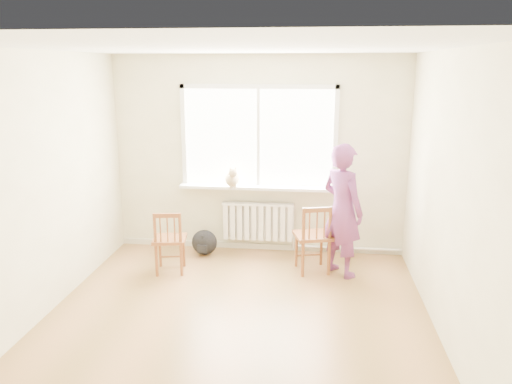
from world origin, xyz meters
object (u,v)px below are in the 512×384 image
(chair_left, at_px, (169,242))
(cat, at_px, (232,178))
(chair_right, at_px, (314,239))
(person, at_px, (342,210))
(backpack, at_px, (204,242))

(chair_left, relative_size, cat, 1.83)
(chair_right, distance_m, person, 0.51)
(chair_right, distance_m, backpack, 1.58)
(chair_left, height_order, chair_right, chair_right)
(person, relative_size, backpack, 4.70)
(cat, height_order, backpack, cat)
(cat, xyz_separation_m, backpack, (-0.38, -0.12, -0.90))
(chair_left, height_order, person, person)
(backpack, bearing_deg, cat, 17.24)
(chair_right, height_order, person, person)
(chair_left, bearing_deg, chair_right, 178.02)
(chair_right, distance_m, cat, 1.39)
(chair_right, xyz_separation_m, cat, (-1.11, 0.56, 0.62))
(chair_right, relative_size, person, 0.54)
(person, xyz_separation_m, backpack, (-1.83, 0.44, -0.65))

